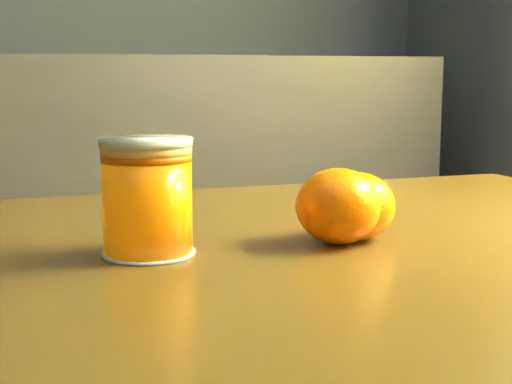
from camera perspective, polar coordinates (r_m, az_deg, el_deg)
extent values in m
cube|color=brown|center=(0.62, 2.32, -5.91)|extent=(1.01, 0.76, 0.04)
cylinder|color=orange|center=(0.58, -8.67, -1.01)|extent=(0.07, 0.07, 0.08)
cylinder|color=#F3B063|center=(0.57, -8.77, 3.36)|extent=(0.07, 0.07, 0.01)
cylinder|color=silver|center=(0.57, -8.79, 3.92)|extent=(0.07, 0.07, 0.00)
ellipsoid|color=#FF7005|center=(0.61, 6.63, -1.12)|extent=(0.08, 0.08, 0.07)
ellipsoid|color=#FF7005|center=(0.63, 8.05, -1.12)|extent=(0.08, 0.08, 0.06)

